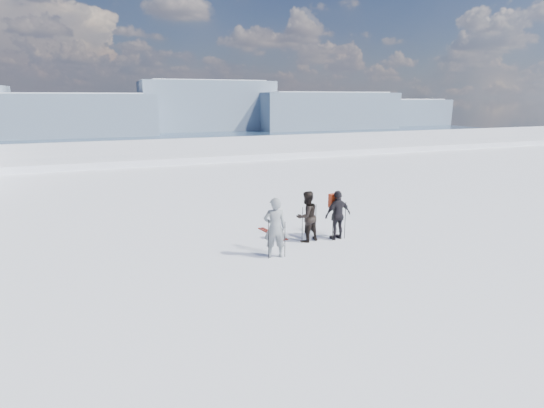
{
  "coord_description": "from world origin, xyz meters",
  "views": [
    {
      "loc": [
        -6.73,
        -9.7,
        4.9
      ],
      "look_at": [
        -1.81,
        3.0,
        1.47
      ],
      "focal_mm": 28.0,
      "sensor_mm": 36.0,
      "label": 1
    }
  ],
  "objects_px": {
    "skier_pack": "(338,215)",
    "skis_loose": "(272,234)",
    "skier_grey": "(275,228)",
    "skier_dark": "(307,216)"
  },
  "relations": [
    {
      "from": "skier_grey",
      "to": "skis_loose",
      "type": "xyz_separation_m",
      "value": [
        0.76,
        2.17,
        -0.95
      ]
    },
    {
      "from": "skier_dark",
      "to": "skier_pack",
      "type": "distance_m",
      "value": 1.14
    },
    {
      "from": "skier_dark",
      "to": "skis_loose",
      "type": "height_order",
      "value": "skier_dark"
    },
    {
      "from": "skier_grey",
      "to": "skier_pack",
      "type": "bearing_deg",
      "value": -150.19
    },
    {
      "from": "skier_grey",
      "to": "skier_dark",
      "type": "relative_size",
      "value": 1.08
    },
    {
      "from": "skier_grey",
      "to": "skier_pack",
      "type": "height_order",
      "value": "skier_grey"
    },
    {
      "from": "skier_pack",
      "to": "skis_loose",
      "type": "relative_size",
      "value": 1.05
    },
    {
      "from": "skier_grey",
      "to": "skis_loose",
      "type": "bearing_deg",
      "value": -96.49
    },
    {
      "from": "skier_dark",
      "to": "skis_loose",
      "type": "distance_m",
      "value": 1.67
    },
    {
      "from": "skier_grey",
      "to": "skis_loose",
      "type": "relative_size",
      "value": 1.14
    }
  ]
}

